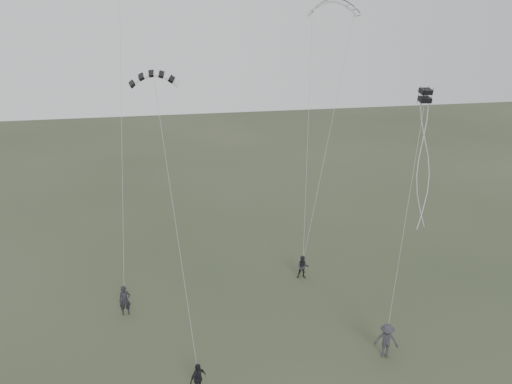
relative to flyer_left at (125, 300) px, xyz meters
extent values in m
plane|color=#2F3925|center=(7.91, -5.49, -0.95)|extent=(140.00, 140.00, 0.00)
imported|color=black|center=(0.00, 0.00, 0.00)|extent=(0.75, 0.55, 1.90)
imported|color=black|center=(11.88, 2.04, -0.12)|extent=(0.94, 0.81, 1.67)
imported|color=black|center=(3.68, -7.69, -0.11)|extent=(1.03, 0.92, 1.67)
imported|color=#2C2D32|center=(13.75, -6.99, 0.04)|extent=(1.47, 1.19, 1.98)
camera|label=1|loc=(2.42, -27.34, 16.37)|focal=35.00mm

